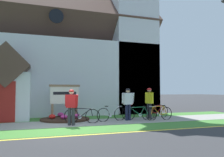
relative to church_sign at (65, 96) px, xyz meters
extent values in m
plane|color=#333335|center=(-0.53, 0.92, -1.30)|extent=(140.00, 140.00, 0.00)
cube|color=#99968E|center=(-0.39, -1.60, -1.30)|extent=(32.00, 2.34, 0.01)
cube|color=#427F33|center=(-0.39, -3.69, -1.30)|extent=(32.00, 1.84, 0.01)
cube|color=#427F33|center=(-0.39, 0.45, -1.30)|extent=(24.00, 1.76, 0.01)
cube|color=yellow|center=(-0.39, -4.76, -1.30)|extent=(28.00, 0.16, 0.01)
cube|color=silver|center=(-0.39, 5.92, 1.18)|extent=(14.67, 9.19, 4.97)
cube|color=brown|center=(-0.39, 5.92, 5.48)|extent=(15.17, 9.36, 9.36)
cube|color=silver|center=(5.35, 2.91, 4.84)|extent=(3.17, 3.17, 12.29)
cube|color=silver|center=(-3.03, 0.53, 0.00)|extent=(2.40, 1.60, 2.60)
cube|color=brown|center=(-3.03, 0.53, 1.65)|extent=(2.40, 1.80, 2.40)
cube|color=maroon|center=(-3.03, -0.29, -0.25)|extent=(1.00, 0.06, 2.10)
cylinder|color=black|center=(-0.39, 1.30, 4.94)|extent=(0.90, 0.06, 0.90)
cube|color=#7F6047|center=(-0.67, -0.04, -0.86)|extent=(0.12, 0.12, 0.89)
cube|color=#7F6047|center=(0.67, 0.04, -0.86)|extent=(0.12, 0.12, 0.89)
cube|color=silver|center=(0.00, 0.00, 0.06)|extent=(1.61, 0.18, 0.95)
cube|color=#7F6047|center=(0.00, 0.00, 0.59)|extent=(1.73, 0.23, 0.12)
cube|color=black|center=(0.00, -0.04, 0.17)|extent=(1.28, 0.09, 0.16)
cylinder|color=#382319|center=(0.00, -0.26, -1.25)|extent=(2.66, 2.66, 0.10)
ellipsoid|color=#CC338C|center=(0.65, -0.39, -1.08)|extent=(0.36, 0.36, 0.24)
ellipsoid|color=#CC338C|center=(-0.13, 0.68, -1.08)|extent=(0.36, 0.36, 0.24)
ellipsoid|color=red|center=(-0.68, -0.21, -1.08)|extent=(0.36, 0.36, 0.24)
ellipsoid|color=#CC338C|center=(-0.10, -0.60, -1.08)|extent=(0.36, 0.36, 0.24)
torus|color=black|center=(4.31, -1.73, -0.97)|extent=(0.68, 0.28, 0.71)
torus|color=black|center=(3.30, -1.36, -0.97)|extent=(0.68, 0.28, 0.71)
cylinder|color=#19723F|center=(3.65, -1.48, -0.82)|extent=(0.56, 0.24, 0.42)
cylinder|color=#19723F|center=(3.76, -1.53, -0.60)|extent=(0.76, 0.31, 0.08)
cylinder|color=#19723F|center=(4.02, -1.62, -0.80)|extent=(0.26, 0.13, 0.45)
cylinder|color=#19723F|center=(4.11, -1.66, -0.99)|extent=(0.42, 0.19, 0.09)
cylinder|color=#19723F|center=(4.22, -1.70, -0.77)|extent=(0.22, 0.11, 0.40)
cylinder|color=#19723F|center=(3.34, -1.37, -0.80)|extent=(0.13, 0.08, 0.35)
ellipsoid|color=black|center=(4.13, -1.67, -0.55)|extent=(0.25, 0.16, 0.05)
cylinder|color=silver|center=(3.38, -1.39, -0.60)|extent=(0.42, 0.18, 0.03)
cylinder|color=silver|center=(3.91, -1.58, -1.02)|extent=(0.18, 0.08, 0.18)
torus|color=black|center=(5.39, -1.88, -0.96)|extent=(0.72, 0.09, 0.72)
torus|color=black|center=(4.40, -1.95, -0.96)|extent=(0.72, 0.09, 0.72)
cylinder|color=orange|center=(4.74, -1.93, -0.79)|extent=(0.54, 0.07, 0.47)
cylinder|color=orange|center=(4.84, -1.92, -0.56)|extent=(0.73, 0.09, 0.06)
cylinder|color=orange|center=(5.10, -1.90, -0.78)|extent=(0.25, 0.05, 0.49)
cylinder|color=orange|center=(5.19, -1.90, -0.99)|extent=(0.40, 0.06, 0.09)
cylinder|color=orange|center=(5.30, -1.89, -0.75)|extent=(0.21, 0.05, 0.43)
cylinder|color=orange|center=(4.44, -1.95, -0.77)|extent=(0.12, 0.04, 0.40)
ellipsoid|color=black|center=(5.21, -1.90, -0.51)|extent=(0.24, 0.10, 0.05)
cylinder|color=silver|center=(4.48, -1.95, -0.55)|extent=(0.44, 0.06, 0.03)
cylinder|color=silver|center=(4.99, -1.91, -1.01)|extent=(0.18, 0.03, 0.18)
torus|color=black|center=(0.14, -1.51, -0.96)|extent=(0.69, 0.29, 0.72)
torus|color=black|center=(1.14, -1.89, -0.96)|extent=(0.69, 0.29, 0.72)
cylinder|color=black|center=(0.80, -1.76, -0.80)|extent=(0.55, 0.24, 0.46)
cylinder|color=black|center=(0.69, -1.72, -0.58)|extent=(0.75, 0.31, 0.05)
cylinder|color=black|center=(0.43, -1.62, -0.79)|extent=(0.26, 0.13, 0.45)
cylinder|color=black|center=(0.34, -1.59, -0.98)|extent=(0.42, 0.19, 0.09)
cylinder|color=black|center=(0.23, -1.54, -0.77)|extent=(0.22, 0.11, 0.40)
cylinder|color=black|center=(1.10, -1.87, -0.77)|extent=(0.13, 0.08, 0.38)
ellipsoid|color=black|center=(0.32, -1.58, -0.54)|extent=(0.25, 0.16, 0.05)
cylinder|color=silver|center=(1.06, -1.86, -0.56)|extent=(0.42, 0.18, 0.03)
cylinder|color=silver|center=(0.54, -1.66, -1.01)|extent=(0.18, 0.08, 0.18)
torus|color=black|center=(1.79, -1.56, -0.95)|extent=(0.73, 0.17, 0.74)
torus|color=black|center=(2.80, -1.36, -0.95)|extent=(0.73, 0.17, 0.74)
cylinder|color=#B7B7BC|center=(2.46, -1.43, -0.78)|extent=(0.55, 0.14, 0.48)
cylinder|color=#B7B7BC|center=(2.35, -1.45, -0.55)|extent=(0.75, 0.18, 0.06)
cylinder|color=#B7B7BC|center=(2.09, -1.50, -0.77)|extent=(0.26, 0.08, 0.48)
cylinder|color=#B7B7BC|center=(2.00, -1.52, -0.98)|extent=(0.41, 0.11, 0.09)
cylinder|color=#B7B7BC|center=(1.89, -1.54, -0.74)|extent=(0.22, 0.08, 0.43)
cylinder|color=#B7B7BC|center=(2.76, -1.37, -0.75)|extent=(0.12, 0.06, 0.40)
ellipsoid|color=black|center=(1.98, -1.52, -0.51)|extent=(0.25, 0.12, 0.05)
cylinder|color=silver|center=(2.72, -1.38, -0.54)|extent=(0.44, 0.11, 0.03)
cylinder|color=silver|center=(2.20, -1.48, -1.01)|extent=(0.18, 0.05, 0.18)
torus|color=black|center=(4.92, -1.14, -0.96)|extent=(0.70, 0.26, 0.73)
torus|color=black|center=(5.88, -0.82, -0.96)|extent=(0.70, 0.26, 0.73)
cylinder|color=#A51E19|center=(5.56, -0.93, -0.79)|extent=(0.53, 0.21, 0.46)
cylinder|color=#A51E19|center=(5.45, -0.97, -0.58)|extent=(0.72, 0.27, 0.04)
cylinder|color=#A51E19|center=(5.20, -1.05, -0.80)|extent=(0.25, 0.11, 0.45)
cylinder|color=#A51E19|center=(5.12, -1.08, -0.98)|extent=(0.40, 0.16, 0.09)
cylinder|color=#A51E19|center=(5.01, -1.11, -0.77)|extent=(0.21, 0.10, 0.39)
cylinder|color=#A51E19|center=(5.84, -0.83, -0.77)|extent=(0.12, 0.07, 0.39)
ellipsoid|color=black|center=(5.10, -1.08, -0.55)|extent=(0.25, 0.15, 0.05)
cylinder|color=silver|center=(5.80, -0.85, -0.55)|extent=(0.43, 0.17, 0.03)
cylinder|color=silver|center=(5.31, -1.01, -1.01)|extent=(0.18, 0.08, 0.18)
cylinder|color=#2D2D33|center=(-0.08, -2.33, -0.89)|extent=(0.15, 0.15, 0.83)
cylinder|color=#2D2D33|center=(0.08, -2.42, -0.89)|extent=(0.15, 0.15, 0.83)
cube|color=red|center=(0.00, -2.37, -0.17)|extent=(0.50, 0.40, 0.60)
sphere|color=beige|center=(0.00, -2.37, 0.24)|extent=(0.21, 0.21, 0.21)
ellipsoid|color=red|center=(0.00, -2.37, 0.29)|extent=(0.33, 0.34, 0.15)
cylinder|color=red|center=(-0.22, -2.20, -0.14)|extent=(0.09, 0.09, 0.54)
cylinder|color=red|center=(0.23, -2.55, -0.14)|extent=(0.09, 0.23, 0.55)
cylinder|color=#191E38|center=(3.12, -1.52, -0.87)|extent=(0.15, 0.15, 0.86)
cylinder|color=#191E38|center=(3.29, -1.51, -0.87)|extent=(0.15, 0.15, 0.86)
cube|color=silver|center=(3.21, -1.52, -0.13)|extent=(0.50, 0.23, 0.63)
sphere|color=tan|center=(3.21, -1.52, 0.30)|extent=(0.22, 0.22, 0.22)
ellipsoid|color=black|center=(3.21, -1.52, 0.36)|extent=(0.25, 0.29, 0.16)
cylinder|color=silver|center=(2.91, -1.50, -0.09)|extent=(0.09, 0.10, 0.57)
cylinder|color=silver|center=(3.50, -1.54, -0.09)|extent=(0.09, 0.22, 0.57)
cylinder|color=#191E38|center=(3.58, -0.82, -0.91)|extent=(0.15, 0.15, 0.79)
cylinder|color=#191E38|center=(3.47, -0.77, -0.91)|extent=(0.15, 0.15, 0.79)
cube|color=red|center=(3.53, -0.80, -0.23)|extent=(0.49, 0.37, 0.57)
sphere|color=#936B51|center=(3.53, -0.80, 0.16)|extent=(0.20, 0.20, 0.20)
ellipsoid|color=black|center=(3.53, -0.80, 0.22)|extent=(0.30, 0.32, 0.14)
cylinder|color=red|center=(3.75, -0.95, -0.20)|extent=(0.09, 0.15, 0.52)
cylinder|color=red|center=(3.30, -0.64, -0.20)|extent=(0.09, 0.21, 0.52)
cylinder|color=#2D2D33|center=(4.64, -1.16, -0.87)|extent=(0.15, 0.15, 0.88)
cylinder|color=#2D2D33|center=(4.68, -1.33, -0.87)|extent=(0.15, 0.15, 0.88)
cube|color=yellow|center=(4.66, -1.25, -0.11)|extent=(0.31, 0.53, 0.64)
sphere|color=#936B51|center=(4.66, -1.25, 0.32)|extent=(0.23, 0.23, 0.23)
ellipsoid|color=red|center=(4.66, -1.25, 0.39)|extent=(0.33, 0.30, 0.16)
cylinder|color=yellow|center=(4.63, -0.95, -0.08)|extent=(0.09, 0.15, 0.58)
cylinder|color=yellow|center=(4.69, -1.54, -0.08)|extent=(0.09, 0.12, 0.58)
cylinder|color=#4C3823|center=(5.81, 5.53, -0.46)|extent=(0.25, 0.25, 1.69)
cone|color=#23662D|center=(5.81, 5.53, 3.08)|extent=(3.52, 3.52, 5.40)
camera|label=1|loc=(-1.71, -13.05, 0.31)|focal=36.75mm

